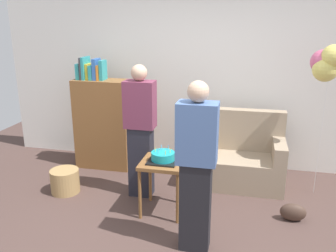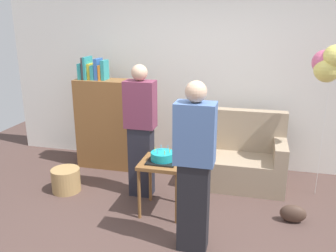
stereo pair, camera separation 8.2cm
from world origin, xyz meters
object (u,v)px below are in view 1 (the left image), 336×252
(person_blowing_candles, at_px, (140,131))
(wicker_basket, at_px, (65,181))
(couch, at_px, (241,158))
(person_holding_cake, at_px, (196,168))
(bookshelf, at_px, (103,122))
(balloon_bunch, at_px, (327,63))
(birthday_cake, at_px, (163,157))
(side_table, at_px, (163,169))
(handbag, at_px, (293,212))

(person_blowing_candles, distance_m, wicker_basket, 1.19)
(couch, distance_m, person_holding_cake, 1.68)
(bookshelf, relative_size, balloon_bunch, 0.87)
(couch, xyz_separation_m, birthday_cake, (-0.83, -0.97, 0.33))
(couch, height_order, person_blowing_candles, person_blowing_candles)
(bookshelf, relative_size, side_table, 2.62)
(couch, distance_m, wicker_basket, 2.31)
(side_table, bearing_deg, person_blowing_candles, 136.20)
(bookshelf, distance_m, person_holding_cake, 2.34)
(couch, height_order, birthday_cake, couch)
(bookshelf, bearing_deg, side_table, -43.37)
(person_blowing_candles, bearing_deg, balloon_bunch, 30.74)
(birthday_cake, relative_size, handbag, 1.14)
(person_blowing_candles, distance_m, handbag, 1.95)
(person_holding_cake, bearing_deg, handbag, -130.42)
(birthday_cake, height_order, balloon_bunch, balloon_bunch)
(bookshelf, bearing_deg, handbag, -20.67)
(bookshelf, relative_size, person_blowing_candles, 0.99)
(person_blowing_candles, height_order, balloon_bunch, balloon_bunch)
(side_table, xyz_separation_m, birthday_cake, (-0.00, 0.00, 0.15))
(balloon_bunch, bearing_deg, person_blowing_candles, -167.23)
(couch, relative_size, person_blowing_candles, 0.67)
(wicker_basket, bearing_deg, couch, 20.09)
(person_holding_cake, bearing_deg, couch, -89.80)
(balloon_bunch, bearing_deg, side_table, -154.53)
(couch, bearing_deg, wicker_basket, -159.91)
(couch, xyz_separation_m, person_holding_cake, (-0.38, -1.56, 0.49))
(birthday_cake, xyz_separation_m, wicker_basket, (-1.33, 0.18, -0.52))
(wicker_basket, xyz_separation_m, handbag, (2.76, -0.06, -0.05))
(couch, height_order, handbag, couch)
(bookshelf, relative_size, person_holding_cake, 0.99)
(bookshelf, distance_m, birthday_cake, 1.60)
(person_holding_cake, relative_size, balloon_bunch, 0.88)
(balloon_bunch, bearing_deg, couch, 170.15)
(bookshelf, relative_size, birthday_cake, 5.05)
(handbag, bearing_deg, wicker_basket, 178.66)
(side_table, relative_size, person_blowing_candles, 0.38)
(couch, height_order, balloon_bunch, balloon_bunch)
(person_holding_cake, height_order, balloon_bunch, balloon_bunch)
(person_blowing_candles, height_order, handbag, person_blowing_candles)
(person_holding_cake, relative_size, wicker_basket, 4.53)
(bookshelf, distance_m, side_table, 1.61)
(person_blowing_candles, distance_m, person_holding_cake, 1.24)
(bookshelf, height_order, handbag, bookshelf)
(person_blowing_candles, height_order, person_holding_cake, same)
(couch, distance_m, balloon_bunch, 1.59)
(person_blowing_candles, relative_size, person_holding_cake, 1.00)
(couch, xyz_separation_m, wicker_basket, (-2.16, -0.79, -0.19))
(person_holding_cake, distance_m, balloon_bunch, 2.06)
(side_table, relative_size, wicker_basket, 1.71)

